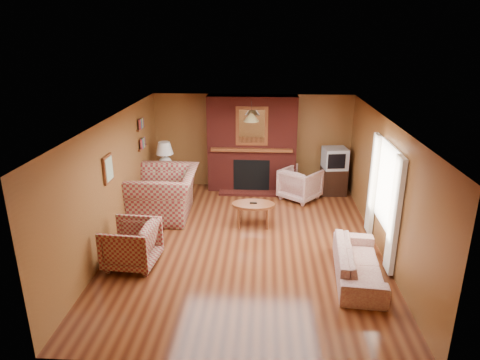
# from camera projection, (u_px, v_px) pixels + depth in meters

# --- Properties ---
(floor) EXTENTS (6.50, 6.50, 0.00)m
(floor) POSITION_uv_depth(u_px,v_px,m) (246.00, 242.00, 8.28)
(floor) COLOR #451D0E
(floor) RESTS_ON ground
(ceiling) EXTENTS (6.50, 6.50, 0.00)m
(ceiling) POSITION_uv_depth(u_px,v_px,m) (247.00, 120.00, 7.49)
(ceiling) COLOR silver
(ceiling) RESTS_ON wall_back
(wall_back) EXTENTS (6.50, 0.00, 6.50)m
(wall_back) POSITION_uv_depth(u_px,v_px,m) (252.00, 141.00, 10.95)
(wall_back) COLOR brown
(wall_back) RESTS_ON floor
(wall_front) EXTENTS (6.50, 0.00, 6.50)m
(wall_front) POSITION_uv_depth(u_px,v_px,m) (234.00, 282.00, 4.82)
(wall_front) COLOR brown
(wall_front) RESTS_ON floor
(wall_left) EXTENTS (0.00, 6.50, 6.50)m
(wall_left) POSITION_uv_depth(u_px,v_px,m) (114.00, 182.00, 8.02)
(wall_left) COLOR brown
(wall_left) RESTS_ON floor
(wall_right) EXTENTS (0.00, 6.50, 6.50)m
(wall_right) POSITION_uv_depth(u_px,v_px,m) (384.00, 187.00, 7.74)
(wall_right) COLOR brown
(wall_right) RESTS_ON floor
(fireplace) EXTENTS (2.20, 0.82, 2.40)m
(fireplace) POSITION_uv_depth(u_px,v_px,m) (252.00, 145.00, 10.70)
(fireplace) COLOR #571813
(fireplace) RESTS_ON floor
(window_right) EXTENTS (0.10, 1.85, 2.00)m
(window_right) POSITION_uv_depth(u_px,v_px,m) (384.00, 195.00, 7.58)
(window_right) COLOR beige
(window_right) RESTS_ON wall_right
(bookshelf) EXTENTS (0.09, 0.55, 0.71)m
(bookshelf) POSITION_uv_depth(u_px,v_px,m) (143.00, 134.00, 9.66)
(bookshelf) COLOR brown
(bookshelf) RESTS_ON wall_left
(botanical_print) EXTENTS (0.05, 0.40, 0.50)m
(botanical_print) POSITION_uv_depth(u_px,v_px,m) (108.00, 169.00, 7.62)
(botanical_print) COLOR brown
(botanical_print) RESTS_ON wall_left
(pendant_light) EXTENTS (0.36, 0.36, 0.48)m
(pendant_light) POSITION_uv_depth(u_px,v_px,m) (251.00, 117.00, 9.79)
(pendant_light) COLOR black
(pendant_light) RESTS_ON ceiling
(plaid_loveseat) EXTENTS (1.43, 1.63, 1.03)m
(plaid_loveseat) POSITION_uv_depth(u_px,v_px,m) (165.00, 194.00, 9.34)
(plaid_loveseat) COLOR maroon
(plaid_loveseat) RESTS_ON floor
(plaid_armchair) EXTENTS (0.94, 0.92, 0.80)m
(plaid_armchair) POSITION_uv_depth(u_px,v_px,m) (131.00, 244.00, 7.37)
(plaid_armchair) COLOR maroon
(plaid_armchair) RESTS_ON floor
(floral_sofa) EXTENTS (0.87, 1.88, 0.53)m
(floral_sofa) POSITION_uv_depth(u_px,v_px,m) (358.00, 263.00, 7.04)
(floral_sofa) COLOR beige
(floral_sofa) RESTS_ON floor
(floral_armchair) EXTENTS (1.16, 1.17, 0.76)m
(floral_armchair) POSITION_uv_depth(u_px,v_px,m) (300.00, 184.00, 10.31)
(floral_armchair) COLOR beige
(floral_armchair) RESTS_ON floor
(coffee_table) EXTENTS (0.89, 0.55, 0.52)m
(coffee_table) POSITION_uv_depth(u_px,v_px,m) (253.00, 206.00, 8.87)
(coffee_table) COLOR brown
(coffee_table) RESTS_ON floor
(side_table) EXTENTS (0.51, 0.51, 0.65)m
(side_table) POSITION_uv_depth(u_px,v_px,m) (166.00, 182.00, 10.60)
(side_table) COLOR brown
(side_table) RESTS_ON floor
(table_lamp) EXTENTS (0.43, 0.43, 0.70)m
(table_lamp) POSITION_uv_depth(u_px,v_px,m) (165.00, 155.00, 10.36)
(table_lamp) COLOR silver
(table_lamp) RESTS_ON side_table
(tv_stand) EXTENTS (0.63, 0.57, 0.66)m
(tv_stand) POSITION_uv_depth(u_px,v_px,m) (333.00, 181.00, 10.69)
(tv_stand) COLOR black
(tv_stand) RESTS_ON floor
(crt_tv) EXTENTS (0.62, 0.62, 0.51)m
(crt_tv) POSITION_uv_depth(u_px,v_px,m) (335.00, 158.00, 10.50)
(crt_tv) COLOR #B2B4BA
(crt_tv) RESTS_ON tv_stand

